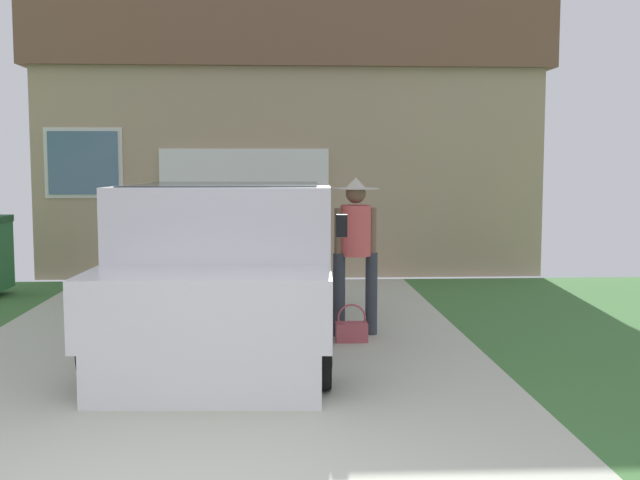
# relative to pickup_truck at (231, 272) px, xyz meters

# --- Properties ---
(pickup_truck) EXTENTS (2.26, 5.19, 1.66)m
(pickup_truck) POSITION_rel_pickup_truck_xyz_m (0.00, 0.00, 0.00)
(pickup_truck) COLOR silver
(pickup_truck) RESTS_ON ground
(person_with_hat) EXTENTS (0.51, 0.51, 1.71)m
(person_with_hat) POSITION_rel_pickup_truck_xyz_m (1.32, 0.44, 0.28)
(person_with_hat) COLOR #333842
(person_with_hat) RESTS_ON ground
(handbag) EXTENTS (0.33, 0.20, 0.40)m
(handbag) POSITION_rel_pickup_truck_xyz_m (1.25, 0.14, -0.64)
(handbag) COLOR #B24C56
(handbag) RESTS_ON ground
(house_with_garage) EXTENTS (8.63, 5.89, 4.61)m
(house_with_garage) POSITION_rel_pickup_truck_xyz_m (0.70, 7.61, 1.58)
(house_with_garage) COLOR tan
(house_with_garage) RESTS_ON ground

